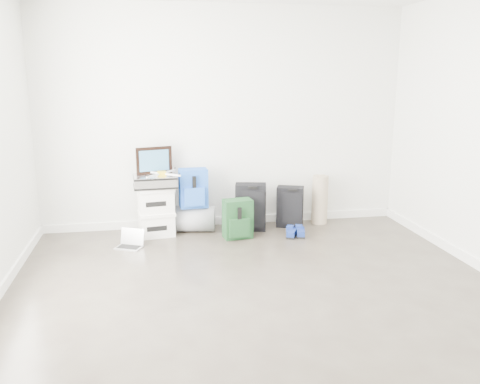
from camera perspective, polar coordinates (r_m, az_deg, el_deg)
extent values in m
plane|color=#362E27|center=(4.27, 3.34, -13.20)|extent=(5.00, 5.00, 0.00)
cube|color=white|center=(6.30, -1.82, 8.25)|extent=(4.50, 0.02, 2.70)
cube|color=white|center=(1.61, 25.27, -8.06)|extent=(4.50, 0.02, 2.70)
cube|color=white|center=(6.53, -1.72, -3.19)|extent=(4.50, 0.02, 0.10)
cube|color=white|center=(6.16, -9.33, -3.65)|extent=(0.43, 0.37, 0.26)
cube|color=white|center=(6.12, -9.38, -2.33)|extent=(0.45, 0.39, 0.04)
cube|color=white|center=(6.08, -9.44, -0.99)|extent=(0.43, 0.37, 0.26)
cube|color=white|center=(6.05, -9.49, 0.36)|extent=(0.45, 0.39, 0.04)
cube|color=#B2B2B7|center=(6.03, -9.52, 1.20)|extent=(0.51, 0.38, 0.14)
cube|color=black|center=(6.08, -9.62, 3.52)|extent=(0.42, 0.14, 0.32)
cube|color=#246491|center=(6.07, -9.61, 3.50)|extent=(0.34, 0.10, 0.25)
cube|color=yellow|center=(5.99, -8.79, 2.07)|extent=(0.10, 0.10, 0.05)
cube|color=white|center=(6.09, -8.00, 2.29)|extent=(0.19, 0.22, 0.02)
cube|color=white|center=(6.07, -9.79, 2.19)|extent=(0.22, 0.19, 0.02)
cube|color=white|center=(5.89, -9.60, 1.85)|extent=(0.19, 0.22, 0.02)
cube|color=white|center=(5.91, -7.76, 1.95)|extent=(0.22, 0.19, 0.02)
cylinder|color=gray|center=(6.24, -5.20, -3.01)|extent=(0.55, 0.39, 0.31)
cube|color=#1B53B4|center=(6.12, -5.26, 0.45)|extent=(0.34, 0.22, 0.47)
cube|color=#1B53B4|center=(6.03, -5.15, -0.52)|extent=(0.25, 0.08, 0.22)
cube|color=black|center=(6.25, 1.20, -1.68)|extent=(0.41, 0.29, 0.58)
cube|color=black|center=(6.14, 1.42, -1.97)|extent=(0.28, 0.09, 0.46)
cube|color=black|center=(6.07, 1.43, 0.50)|extent=(0.11, 0.05, 0.02)
cube|color=#143819|center=(5.96, -0.27, -3.01)|extent=(0.35, 0.24, 0.46)
cube|color=#143819|center=(5.88, -0.08, -4.04)|extent=(0.25, 0.10, 0.22)
cube|color=black|center=(6.41, 5.63, -1.65)|extent=(0.37, 0.29, 0.51)
cube|color=black|center=(6.31, 5.89, -1.90)|extent=(0.24, 0.11, 0.41)
cube|color=black|center=(6.26, 5.93, 0.21)|extent=(0.11, 0.06, 0.02)
cube|color=black|center=(6.09, 5.83, -4.88)|extent=(0.19, 0.26, 0.02)
cube|color=#1A389C|center=(6.08, 5.84, -4.51)|extent=(0.18, 0.25, 0.06)
cube|color=black|center=(6.12, 6.82, -4.81)|extent=(0.16, 0.26, 0.02)
cube|color=#1A389C|center=(6.11, 6.83, -4.44)|extent=(0.15, 0.25, 0.06)
cylinder|color=tan|center=(6.59, 8.95, -0.85)|extent=(0.20, 0.20, 0.62)
cube|color=#B9B9BE|center=(5.80, -12.37, -6.11)|extent=(0.34, 0.30, 0.01)
cube|color=black|center=(5.80, -12.37, -6.04)|extent=(0.27, 0.22, 0.00)
cube|color=black|center=(5.85, -11.98, -4.89)|extent=(0.26, 0.13, 0.19)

